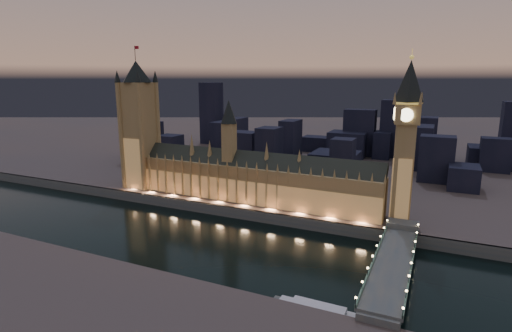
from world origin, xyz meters
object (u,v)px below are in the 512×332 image
at_px(palace_of_westminster, 251,178).
at_px(westminster_bridge, 393,265).
at_px(elizabeth_tower, 406,129).
at_px(river_boat, 318,311).
at_px(victoria_tower, 139,119).

distance_m(palace_of_westminster, westminster_bridge, 133.02).
height_order(palace_of_westminster, westminster_bridge, palace_of_westminster).
height_order(elizabeth_tower, westminster_bridge, elizabeth_tower).
bearing_deg(river_boat, westminster_bridge, 63.16).
xyz_separation_m(palace_of_westminster, victoria_tower, (-107.69, 0.17, 41.66)).
xyz_separation_m(victoria_tower, river_boat, (195.90, -116.62, -66.47)).
bearing_deg(palace_of_westminster, elizabeth_tower, 0.09).
bearing_deg(palace_of_westminster, victoria_tower, 179.91).
bearing_deg(westminster_bridge, elizabeth_tower, 93.36).
relative_size(westminster_bridge, river_boat, 2.48).
distance_m(elizabeth_tower, westminster_bridge, 91.92).
bearing_deg(victoria_tower, elizabeth_tower, 0.00).
bearing_deg(elizabeth_tower, river_boat, -100.73).
relative_size(palace_of_westminster, westminster_bridge, 1.79).
bearing_deg(river_boat, elizabeth_tower, 79.27).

